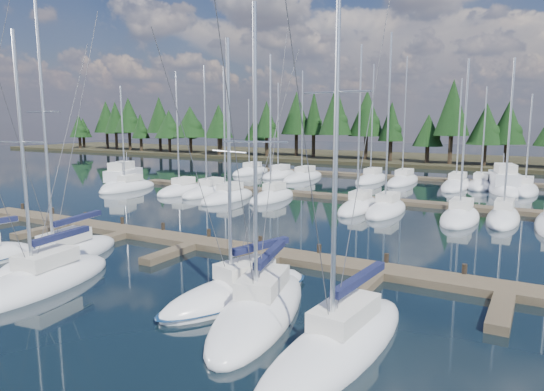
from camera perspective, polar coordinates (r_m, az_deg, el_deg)
The scene contains 13 objects.
ground at distance 41.81m, azimuth 1.65°, elevation -2.22°, with size 260.00×260.00×0.00m, color black.
far_shore at distance 98.47m, azimuth 18.21°, elevation 3.99°, with size 220.00×30.00×0.60m, color #2E2A19.
main_dock at distance 31.41m, azimuth -9.24°, elevation -5.74°, with size 44.00×6.13×0.90m.
back_docks at distance 59.58m, azimuth 10.47°, elevation 1.20°, with size 50.00×21.80×0.40m.
front_sailboat_2 at distance 30.60m, azimuth -23.61°, elevation -6.60°, with size 4.20×9.63×15.47m.
front_sailboat_3 at distance 26.57m, azimuth -25.53°, elevation -9.11°, with size 4.16×9.02×12.87m.
front_sailboat_4 at distance 22.59m, azimuth -3.95°, elevation -11.37°, with size 4.98×8.96×12.26m.
front_sailboat_5 at distance 20.71m, azimuth -1.43°, elevation -13.29°, with size 5.08×10.02×13.21m.
front_sailboat_6 at distance 17.93m, azimuth 7.84°, elevation -16.98°, with size 3.42×10.11×16.29m.
back_sailboat_rows at distance 55.42m, azimuth 9.12°, elevation 0.72°, with size 45.50×31.66×16.57m.
motor_yacht_left at distance 61.60m, azimuth -17.03°, elevation 1.52°, with size 6.54×10.48×4.98m.
motor_yacht_right at distance 61.08m, azimuth 25.57°, elevation 0.99°, with size 5.67×10.79×5.15m.
tree_line at distance 89.15m, azimuth 15.63°, elevation 8.41°, with size 185.07×11.83×14.06m.
Camera 1 is at (19.11, -6.28, 8.13)m, focal length 32.00 mm.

